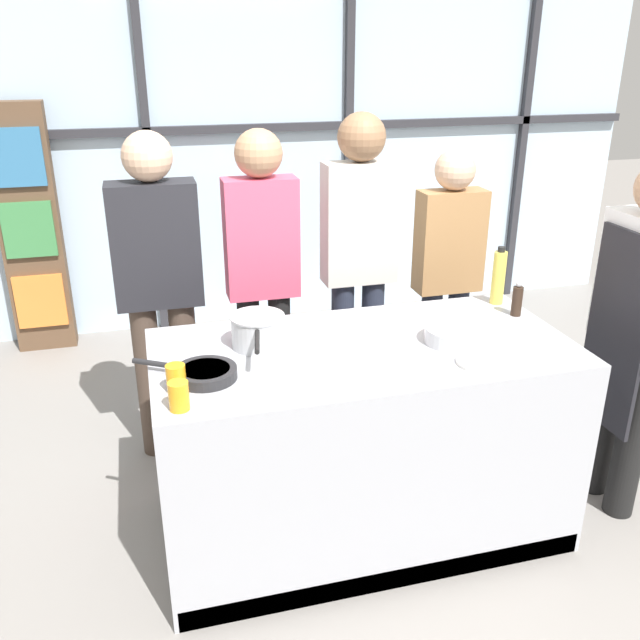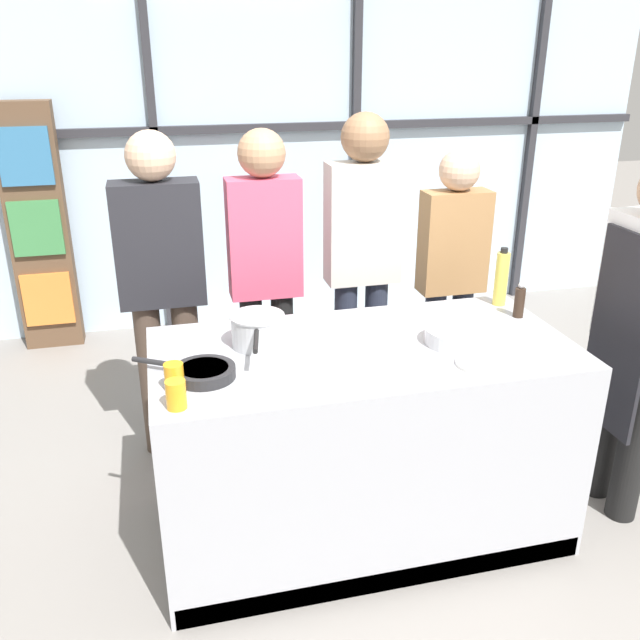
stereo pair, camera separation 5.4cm
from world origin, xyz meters
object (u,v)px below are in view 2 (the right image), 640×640
object	(u,v)px
frying_pan	(203,372)
pepper_grinder	(519,301)
oil_bottle	(501,278)
chef	(640,326)
spectator_center_left	(265,267)
spectator_far_left	(162,279)
spectator_far_right	(452,269)
juice_glass_far	(174,377)
white_plate	(484,363)
saucepan	(258,329)
spectator_center_right	(362,254)
juice_glass_near	(176,395)
mixing_bowl	(456,335)

from	to	relation	value
frying_pan	pepper_grinder	bearing A→B (deg)	10.29
oil_bottle	pepper_grinder	xyz separation A→B (m)	(0.01, -0.17, -0.06)
chef	spectator_center_left	xyz separation A→B (m)	(-1.52, 1.04, 0.07)
spectator_far_left	frying_pan	distance (m)	1.03
chef	spectator_far_right	world-z (taller)	chef
spectator_far_left	juice_glass_far	size ratio (longest dim) A/B	16.50
frying_pan	white_plate	bearing A→B (deg)	-8.36
saucepan	pepper_grinder	world-z (taller)	pepper_grinder
chef	pepper_grinder	distance (m)	0.53
spectator_center_right	juice_glass_near	world-z (taller)	spectator_center_right
saucepan	mixing_bowl	distance (m)	0.85
spectator_center_left	chef	bearing A→B (deg)	145.55
spectator_center_right	juice_glass_far	bearing A→B (deg)	45.82
saucepan	spectator_far_right	bearing A→B (deg)	32.04
mixing_bowl	chef	bearing A→B (deg)	-5.54
spectator_center_left	mixing_bowl	size ratio (longest dim) A/B	6.59
white_plate	pepper_grinder	world-z (taller)	pepper_grinder
spectator_far_left	pepper_grinder	xyz separation A→B (m)	(1.62, -0.75, 0.00)
oil_bottle	spectator_center_right	bearing A→B (deg)	132.41
spectator_center_right	saucepan	world-z (taller)	spectator_center_right
spectator_far_left	pepper_grinder	bearing A→B (deg)	155.14
spectator_center_right	oil_bottle	xyz separation A→B (m)	(0.53, -0.58, 0.01)
white_plate	pepper_grinder	xyz separation A→B (m)	(0.39, 0.44, 0.07)
spectator_far_right	saucepan	xyz separation A→B (m)	(-1.25, -0.78, 0.08)
white_plate	juice_glass_near	size ratio (longest dim) A/B	2.16
saucepan	white_plate	xyz separation A→B (m)	(0.85, -0.41, -0.07)
frying_pan	saucepan	world-z (taller)	saucepan
frying_pan	white_plate	world-z (taller)	frying_pan
oil_bottle	spectator_far_left	bearing A→B (deg)	160.18
chef	oil_bottle	size ratio (longest dim) A/B	5.83
spectator_far_right	juice_glass_far	distance (m)	1.95
juice_glass_far	spectator_far_left	bearing A→B (deg)	90.52
saucepan	oil_bottle	world-z (taller)	oil_bottle
chef	spectator_center_right	bearing A→B (deg)	43.22
white_plate	oil_bottle	xyz separation A→B (m)	(0.38, 0.61, 0.13)
frying_pan	chef	bearing A→B (deg)	-0.55
frying_pan	saucepan	distance (m)	0.36
spectator_far_left	saucepan	world-z (taller)	spectator_far_left
spectator_center_left	white_plate	world-z (taller)	spectator_center_left
frying_pan	spectator_center_left	bearing A→B (deg)	67.65
chef	mixing_bowl	size ratio (longest dim) A/B	6.37
spectator_far_right	white_plate	bearing A→B (deg)	71.73
frying_pan	juice_glass_far	xyz separation A→B (m)	(-0.11, -0.08, 0.03)
spectator_center_left	mixing_bowl	xyz separation A→B (m)	(0.66, -0.96, -0.06)
chef	saucepan	xyz separation A→B (m)	(-1.69, 0.26, 0.05)
white_plate	spectator_far_right	bearing A→B (deg)	71.73
spectator_center_left	white_plate	xyz separation A→B (m)	(0.69, -1.19, -0.09)
frying_pan	spectator_center_right	bearing A→B (deg)	46.81
spectator_far_left	juice_glass_far	distance (m)	1.10
spectator_center_left	frying_pan	xyz separation A→B (m)	(-0.42, -1.02, -0.07)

